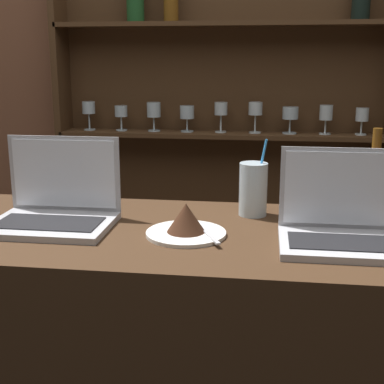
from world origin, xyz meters
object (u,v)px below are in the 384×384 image
laptop_far (339,224)px  cake_plate (186,223)px  laptop_near (55,206)px  water_glass (253,189)px  wine_bottle_amber (374,182)px

laptop_far → cake_plate: 0.39m
laptop_near → laptop_far: (0.77, -0.06, 0.00)m
water_glass → wine_bottle_amber: size_ratio=0.88×
water_glass → wine_bottle_amber: (0.35, 0.05, 0.02)m
laptop_near → laptop_far: 0.77m
laptop_near → wine_bottle_amber: bearing=13.3°
cake_plate → water_glass: 0.28m
laptop_far → wine_bottle_amber: bearing=64.6°
wine_bottle_amber → cake_plate: bearing=-153.0°
laptop_far → water_glass: 0.31m
water_glass → wine_bottle_amber: 0.35m
laptop_near → laptop_far: size_ratio=1.12×
wine_bottle_amber → laptop_far: bearing=-115.4°
laptop_near → wine_bottle_amber: size_ratio=1.28×
laptop_far → wine_bottle_amber: wine_bottle_amber is taller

